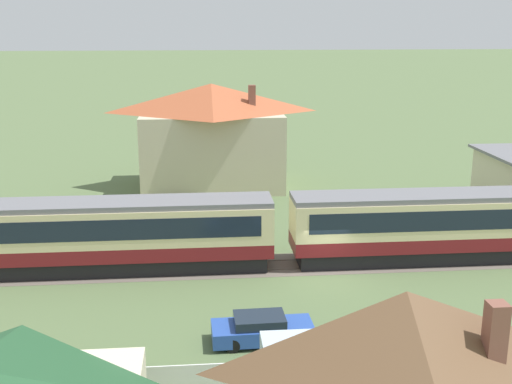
% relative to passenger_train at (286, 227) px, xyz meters
% --- Properties ---
extents(ground_plane, '(600.00, 600.00, 0.00)m').
position_rel_passenger_train_xyz_m(ground_plane, '(2.01, -1.95, -2.25)').
color(ground_plane, '#566B42').
extents(passenger_train, '(75.75, 2.88, 4.06)m').
position_rel_passenger_train_xyz_m(passenger_train, '(0.00, 0.00, 0.00)').
color(passenger_train, maroon).
rests_on(passenger_train, ground_plane).
extents(railway_track, '(136.23, 3.60, 0.04)m').
position_rel_passenger_train_xyz_m(railway_track, '(-0.09, -0.00, -2.24)').
color(railway_track, '#665B51').
rests_on(railway_track, ground_plane).
extents(station_house_terracotta_roof, '(12.51, 8.50, 8.66)m').
position_rel_passenger_train_xyz_m(station_house_terracotta_roof, '(-3.72, 18.91, 2.22)').
color(station_house_terracotta_roof, beige).
rests_on(station_house_terracotta_roof, ground_plane).
extents(cottage_brown_roof, '(8.81, 5.55, 5.92)m').
position_rel_passenger_train_xyz_m(cottage_brown_roof, '(1.10, -17.49, 0.82)').
color(cottage_brown_roof, silver).
rests_on(cottage_brown_roof, ground_plane).
extents(parked_car_blue, '(4.45, 1.87, 1.26)m').
position_rel_passenger_train_xyz_m(parked_car_blue, '(-2.32, -9.08, -1.65)').
color(parked_car_blue, '#284CA8').
rests_on(parked_car_blue, ground_plane).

